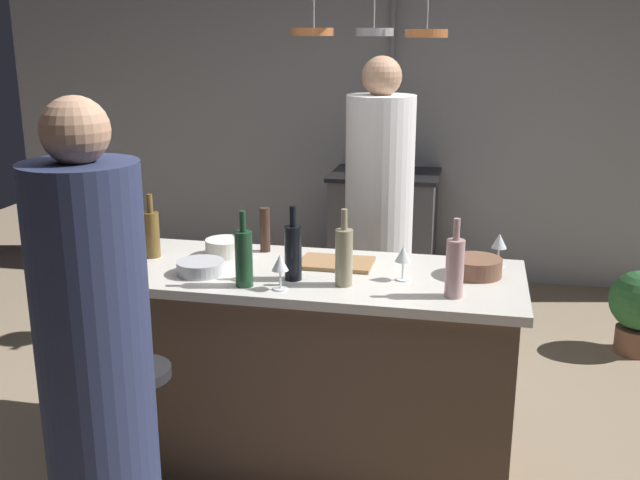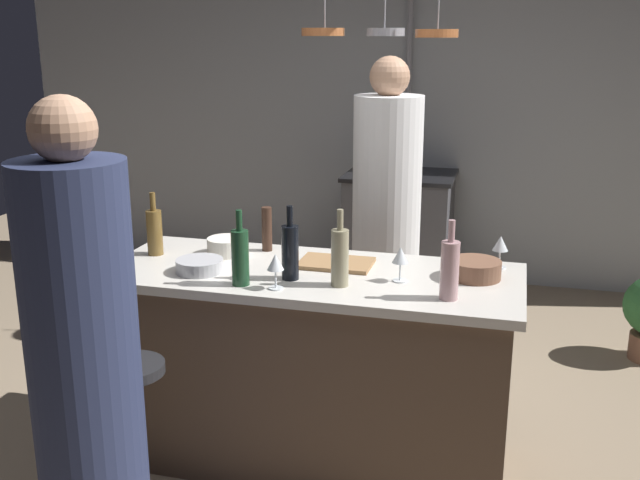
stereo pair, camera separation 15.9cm
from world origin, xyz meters
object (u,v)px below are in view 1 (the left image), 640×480
Objects in this scene: guest_left at (98,384)px; wine_bottle_white at (344,256)px; wine_bottle_rose at (455,267)px; mixing_bowl_steel at (201,267)px; wine_glass_by_chef at (403,256)px; chef at (379,231)px; cutting_board at (336,263)px; mixing_bowl_ceramic at (225,248)px; wine_glass_near_left_guest at (499,243)px; pepper_mill at (265,230)px; wine_bottle_amber at (152,233)px; wine_bottle_dark at (293,251)px; wine_glass_near_right_guest at (280,264)px; potted_plant at (639,307)px; stove_range at (384,230)px; wine_bottle_green at (244,257)px; bar_stool_left at (141,440)px; mixing_bowl_wooden at (476,267)px.

guest_left is 5.39× the size of wine_bottle_white.
wine_bottle_rose is 1.07m from mixing_bowl_steel.
chef is at bearing 103.10° from wine_glass_by_chef.
mixing_bowl_ceramic is (-0.53, 0.03, 0.03)m from cutting_board.
mixing_bowl_steel is at bearing -162.67° from wine_glass_near_left_guest.
pepper_mill is 0.73m from wine_glass_by_chef.
wine_bottle_amber reaches higher than cutting_board.
cutting_board is at bearing 62.29° from guest_left.
wine_glass_by_chef is at bearing 47.04° from guest_left.
wine_glass_near_left_guest is at bearing 0.24° from pepper_mill.
chef is 1.16m from wine_bottle_dark.
wine_glass_near_right_guest is at bearing -17.68° from mixing_bowl_steel.
wine_glass_near_left_guest is (0.63, -0.75, 0.18)m from chef.
wine_bottle_dark is (0.44, 0.86, 0.22)m from guest_left.
cutting_board reaches higher than potted_plant.
mixing_bowl_steel is at bearing 178.46° from wine_bottle_white.
guest_left is 0.86m from wine_glass_near_right_guest.
chef is 3.42× the size of potted_plant.
wine_glass_near_right_guest is (-0.16, -0.37, 0.10)m from cutting_board.
wine_bottle_green reaches higher than stove_range.
wine_bottle_amber is (-0.77, -2.39, 0.56)m from stove_range.
bar_stool_left is at bearing -134.17° from wine_bottle_dark.
wine_bottle_green is 0.45m from mixing_bowl_ceramic.
pepper_mill is at bearing 33.63° from mixing_bowl_ceramic.
wine_bottle_green is (0.26, 0.74, 0.22)m from guest_left.
mixing_bowl_ceramic is (-2.12, -1.40, 0.64)m from potted_plant.
stove_range is at bearing 82.59° from pepper_mill.
mixing_bowl_wooden is at bearing -2.11° from cutting_board.
wine_bottle_dark is at bearing -164.07° from mixing_bowl_wooden.
wine_glass_by_chef is 0.52m from wine_glass_near_right_guest.
wine_glass_by_chef reaches higher than mixing_bowl_wooden.
chef is 9.89× the size of mixing_bowl_ceramic.
wine_glass_near_left_guest reaches higher than potted_plant.
mixing_bowl_wooden reaches higher than cutting_board.
chef is 1.82m from bar_stool_left.
stove_range is at bearing 106.23° from mixing_bowl_wooden.
wine_bottle_white is 1.57× the size of mixing_bowl_steel.
wine_bottle_amber reaches higher than wine_glass_by_chef.
wine_bottle_dark is (-0.21, -1.13, 0.20)m from chef.
potted_plant is at bearing 43.18° from wine_bottle_green.
wine_glass_near_left_guest is at bearing 11.53° from cutting_board.
mixing_bowl_steel is at bearing -114.54° from pepper_mill.
mixing_bowl_ceramic is (-1.05, 0.34, -0.08)m from wine_bottle_rose.
wine_bottle_green reaches higher than wine_glass_near_right_guest.
wine_glass_by_chef is (0.62, 0.21, -0.02)m from wine_bottle_green.
bar_stool_left is 1.38m from wine_bottle_rose.
cutting_board is 2.19× the size of wine_glass_near_right_guest.
wine_bottle_amber is at bearing -176.29° from cutting_board.
stove_range is at bearing 102.93° from wine_bottle_rose.
wine_bottle_rose is 0.48m from wine_glass_near_left_guest.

